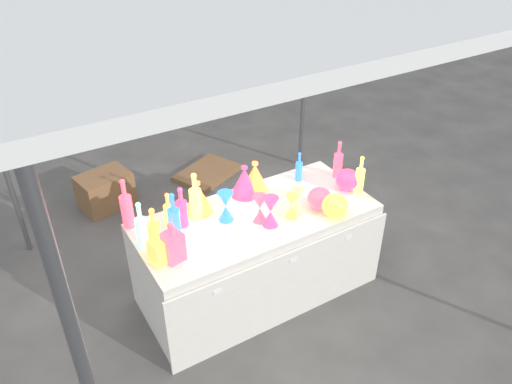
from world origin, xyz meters
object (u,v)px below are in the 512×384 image
decanter_0 (158,247)px  globe_0 (335,207)px  hourglass_0 (260,208)px  lampshade_0 (198,197)px  cardboard_box_closed (105,190)px  bottle_0 (168,210)px  display_table (257,254)px

decanter_0 → globe_0: bearing=-21.8°
hourglass_0 → lampshade_0: size_ratio=0.83×
decanter_0 → lampshade_0: size_ratio=1.03×
cardboard_box_closed → hourglass_0: size_ratio=2.31×
bottle_0 → globe_0: size_ratio=1.44×
decanter_0 → lampshade_0: (0.47, 0.39, -0.00)m
bottle_0 → hourglass_0: bottle_0 is taller
hourglass_0 → globe_0: hourglass_0 is taller
lampshade_0 → display_table: bearing=-49.2°
decanter_0 → hourglass_0: (0.80, 0.06, -0.02)m
bottle_0 → decanter_0: size_ratio=1.06×
hourglass_0 → lampshade_0: (-0.33, 0.33, 0.02)m
globe_0 → cardboard_box_closed: bearing=118.8°
cardboard_box_closed → globe_0: globe_0 is taller
cardboard_box_closed → globe_0: (1.17, -2.12, 0.65)m
bottle_0 → decanter_0: bearing=-122.4°
hourglass_0 → globe_0: 0.56m
display_table → bottle_0: (-0.60, 0.21, 0.52)m
bottle_0 → lampshade_0: bottle_0 is taller
bottle_0 → hourglass_0: (0.59, -0.28, -0.03)m
bottle_0 → cardboard_box_closed: bearing=92.8°
hourglass_0 → globe_0: (0.50, -0.23, -0.03)m
decanter_0 → bottle_0: bearing=43.3°
display_table → bottle_0: bearing=160.6°
display_table → cardboard_box_closed: display_table is taller
hourglass_0 → lampshade_0: bearing=134.6°
display_table → decanter_0: (-0.81, -0.12, 0.51)m
bottle_0 → display_table: bearing=-19.4°
bottle_0 → decanter_0: (-0.21, -0.33, -0.01)m
display_table → lampshade_0: 0.67m
display_table → globe_0: globe_0 is taller
bottle_0 → globe_0: (1.09, -0.51, -0.06)m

